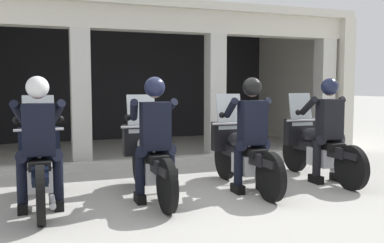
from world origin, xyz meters
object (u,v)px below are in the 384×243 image
object	(u,v)px
police_officer_far_left	(39,132)
police_officer_center_right	(251,125)
motorcycle_far_left	(40,165)
motorcycle_far_right	(316,147)
motorcycle_center_right	(242,153)
police_officer_far_right	(328,121)
motorcycle_center_left	(150,159)
police_officer_center_left	(155,128)

from	to	relation	value
police_officer_far_left	police_officer_center_right	world-z (taller)	same
motorcycle_far_left	motorcycle_far_right	bearing A→B (deg)	5.46
police_officer_far_left	police_officer_center_right	bearing A→B (deg)	3.36
motorcycle_center_right	police_officer_far_right	distance (m)	1.45
motorcycle_center_right	motorcycle_far_right	bearing A→B (deg)	4.30
motorcycle_center_left	police_officer_center_left	bearing A→B (deg)	-91.92
police_officer_far_left	motorcycle_center_right	world-z (taller)	police_officer_far_left
motorcycle_center_right	police_officer_far_right	xyz separation A→B (m)	(1.37, -0.15, 0.44)
police_officer_center_right	police_officer_far_right	world-z (taller)	same
police_officer_center_right	motorcycle_far_right	distance (m)	1.50
police_officer_far_left	motorcycle_center_left	distance (m)	1.46
motorcycle_center_left	motorcycle_far_right	bearing A→B (deg)	1.54
police_officer_far_left	motorcycle_far_right	size ratio (longest dim) A/B	0.78
motorcycle_far_left	police_officer_far_right	distance (m)	4.15
police_officer_far_right	motorcycle_far_left	bearing A→B (deg)	-179.57
police_officer_far_left	motorcycle_far_right	distance (m)	4.16
motorcycle_far_left	police_officer_center_left	world-z (taller)	police_officer_center_left
motorcycle_center_left	police_officer_far_left	bearing A→B (deg)	-172.23
motorcycle_center_left	motorcycle_center_right	world-z (taller)	same
police_officer_center_left	motorcycle_center_right	distance (m)	1.48
police_officer_far_right	motorcycle_center_left	bearing A→B (deg)	-179.71
motorcycle_center_left	motorcycle_center_right	xyz separation A→B (m)	(1.37, 0.02, 0.00)
motorcycle_far_left	police_officer_center_right	bearing A→B (deg)	-2.52
motorcycle_far_left	police_officer_center_right	world-z (taller)	police_officer_center_right
motorcycle_center_right	police_officer_far_right	world-z (taller)	police_officer_far_right
police_officer_center_right	police_officer_far_right	xyz separation A→B (m)	(1.37, 0.13, 0.00)
motorcycle_center_left	police_officer_far_right	bearing A→B (deg)	-4.37
police_officer_center_right	motorcycle_center_left	bearing A→B (deg)	167.89
motorcycle_center_right	motorcycle_far_right	xyz separation A→B (m)	(1.37, 0.13, 0.00)
motorcycle_center_right	police_officer_far_right	bearing A→B (deg)	-7.49
police_officer_center_left	police_officer_far_left	bearing A→B (deg)	176.05
motorcycle_far_right	police_officer_far_right	distance (m)	0.52
motorcycle_center_left	police_officer_center_left	size ratio (longest dim) A/B	1.29
police_officer_center_left	police_officer_far_right	bearing A→B (deg)	1.54
police_officer_far_left	motorcycle_center_right	size ratio (longest dim) A/B	0.78
motorcycle_far_left	police_officer_far_left	bearing A→B (deg)	-86.17
police_officer_center_right	police_officer_far_right	bearing A→B (deg)	4.30
motorcycle_far_right	police_officer_center_left	bearing A→B (deg)	-167.97
police_officer_far_left	motorcycle_far_right	bearing A→B (deg)	9.38
police_officer_far_right	police_officer_far_left	bearing A→B (deg)	-175.63
motorcycle_center_right	motorcycle_far_left	bearing A→B (deg)	178.02
motorcycle_center_right	police_officer_center_right	bearing A→B (deg)	-91.51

